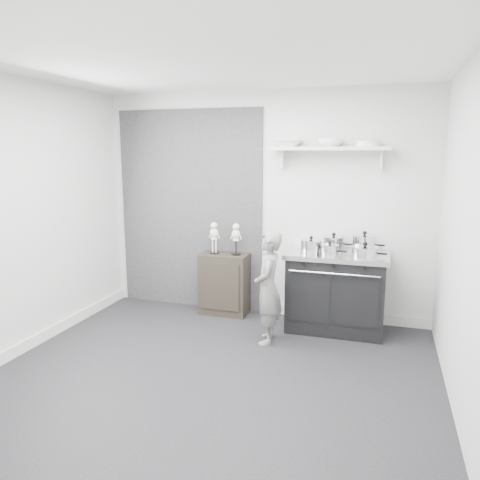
{
  "coord_description": "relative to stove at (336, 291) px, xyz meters",
  "views": [
    {
      "loc": [
        1.41,
        -3.66,
        1.99
      ],
      "look_at": [
        -0.02,
        0.95,
        1.07
      ],
      "focal_mm": 35.0,
      "sensor_mm": 36.0,
      "label": 1
    }
  ],
  "objects": [
    {
      "name": "pot_front_right",
      "position": [
        0.3,
        -0.18,
        0.5
      ],
      "size": [
        0.36,
        0.28,
        0.17
      ],
      "color": "silver",
      "rests_on": "stove"
    },
    {
      "name": "skeleton_full",
      "position": [
        -1.5,
        0.13,
        0.53
      ],
      "size": [
        0.12,
        0.08,
        0.44
      ],
      "primitive_type": null,
      "color": "beige",
      "rests_on": "side_cabinet"
    },
    {
      "name": "side_cabinet",
      "position": [
        -1.37,
        0.13,
        -0.07
      ],
      "size": [
        0.58,
        0.34,
        0.75
      ],
      "primitive_type": "cube",
      "color": "black",
      "rests_on": "ground"
    },
    {
      "name": "child",
      "position": [
        -0.64,
        -0.58,
        0.15
      ],
      "size": [
        0.34,
        0.47,
        1.19
      ],
      "primitive_type": "imported",
      "rotation": [
        0.0,
        0.0,
        -1.43
      ],
      "color": "slate",
      "rests_on": "ground"
    },
    {
      "name": "bowl_large",
      "position": [
        -0.62,
        0.19,
        1.63
      ],
      "size": [
        0.32,
        0.32,
        0.08
      ],
      "primitive_type": "imported",
      "color": "white",
      "rests_on": "wall_shelf"
    },
    {
      "name": "pot_front_left",
      "position": [
        -0.28,
        -0.08,
        0.51
      ],
      "size": [
        0.32,
        0.23,
        0.18
      ],
      "color": "silver",
      "rests_on": "stove"
    },
    {
      "name": "pot_back_right",
      "position": [
        0.28,
        0.09,
        0.54
      ],
      "size": [
        0.35,
        0.26,
        0.24
      ],
      "color": "silver",
      "rests_on": "stove"
    },
    {
      "name": "room_shell",
      "position": [
        -1.03,
        -1.33,
        1.19
      ],
      "size": [
        4.02,
        3.62,
        2.71
      ],
      "color": "silver",
      "rests_on": "ground"
    },
    {
      "name": "plate_stack",
      "position": [
        0.25,
        0.19,
        1.62
      ],
      "size": [
        0.25,
        0.25,
        0.06
      ],
      "primitive_type": "cylinder",
      "color": "white",
      "rests_on": "wall_shelf"
    },
    {
      "name": "pot_back_left",
      "position": [
        -0.06,
        0.14,
        0.52
      ],
      "size": [
        0.34,
        0.25,
        0.2
      ],
      "color": "silver",
      "rests_on": "stove"
    },
    {
      "name": "skeleton_torso",
      "position": [
        -1.22,
        0.13,
        0.53
      ],
      "size": [
        0.12,
        0.08,
        0.44
      ],
      "primitive_type": null,
      "color": "beige",
      "rests_on": "side_cabinet"
    },
    {
      "name": "wall_shelf",
      "position": [
        -0.14,
        0.2,
        1.56
      ],
      "size": [
        1.3,
        0.26,
        0.24
      ],
      "color": "silver",
      "rests_on": "room_shell"
    },
    {
      "name": "bowl_small",
      "position": [
        -0.14,
        0.19,
        1.63
      ],
      "size": [
        0.27,
        0.27,
        0.08
      ],
      "primitive_type": "imported",
      "color": "white",
      "rests_on": "wall_shelf"
    },
    {
      "name": "pot_front_center",
      "position": [
        -0.07,
        -0.17,
        0.5
      ],
      "size": [
        0.28,
        0.19,
        0.15
      ],
      "color": "silver",
      "rests_on": "stove"
    },
    {
      "name": "ground",
      "position": [
        -0.94,
        -1.48,
        -0.45
      ],
      "size": [
        4.0,
        4.0,
        0.0
      ],
      "primitive_type": "plane",
      "color": "black",
      "rests_on": "ground"
    },
    {
      "name": "stove",
      "position": [
        0.0,
        0.0,
        0.0
      ],
      "size": [
        1.11,
        0.69,
        0.89
      ],
      "color": "black",
      "rests_on": "ground"
    }
  ]
}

